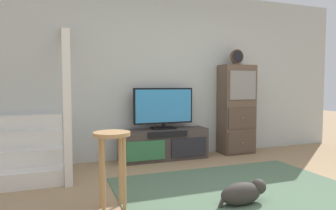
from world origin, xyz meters
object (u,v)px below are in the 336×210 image
Objects in this scene: media_console at (164,144)px; side_cabinet at (237,110)px; bar_stool_near at (112,152)px; dog at (243,193)px; television at (164,107)px; desk_clock at (237,57)px.

media_console is 0.92× the size of side_cabinet.
bar_stool_near is at bearing -123.52° from media_console.
media_console is 1.99m from bar_stool_near.
dog is (0.13, -1.95, -0.12)m from media_console.
side_cabinet is 2.06× the size of bar_stool_near.
side_cabinet is (1.33, 0.01, 0.51)m from media_console.
media_console is 0.58m from television.
desk_clock is at bearing -144.65° from side_cabinet.
bar_stool_near reaches higher than media_console.
side_cabinet reaches higher than bar_stool_near.
television is 2.10m from dog.
side_cabinet is at bearing 58.77° from dog.
media_console is 1.96m from dog.
television is 3.66× the size of desk_clock.
media_console is at bearing -179.56° from side_cabinet.
bar_stool_near is (-2.39, -1.63, -1.10)m from desk_clock.
side_cabinet reaches higher than television.
bar_stool_near is (-1.09, -1.64, 0.30)m from media_console.
media_console is 5.28× the size of desk_clock.
desk_clock reaches higher than side_cabinet.
television is (-0.00, 0.02, 0.58)m from media_console.
bar_stool_near is at bearing -145.63° from side_cabinet.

